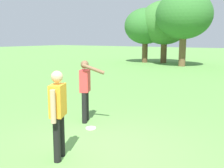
{
  "coord_description": "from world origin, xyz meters",
  "views": [
    {
      "loc": [
        2.95,
        -4.05,
        2.2
      ],
      "look_at": [
        -0.97,
        1.76,
        1.0
      ],
      "focal_mm": 42.88,
      "sensor_mm": 36.0,
      "label": 1
    }
  ],
  "objects": [
    {
      "name": "person_thrower",
      "position": [
        -1.48,
        1.27,
        0.96
      ],
      "size": [
        0.82,
        0.55,
        1.64
      ],
      "color": "black",
      "rests_on": "ground"
    },
    {
      "name": "tree_tall_left",
      "position": [
        -8.33,
        18.07,
        3.25
      ],
      "size": [
        3.77,
        3.77,
        4.89
      ],
      "color": "brown",
      "rests_on": "ground"
    },
    {
      "name": "person_catcher",
      "position": [
        -0.45,
        -0.74,
        0.94
      ],
      "size": [
        0.37,
        0.55,
        1.64
      ],
      "color": "black",
      "rests_on": "ground"
    },
    {
      "name": "ground_plane",
      "position": [
        0.0,
        0.0,
        0.0
      ],
      "size": [
        120.0,
        120.0,
        0.0
      ],
      "primitive_type": "plane",
      "color": "#609947"
    },
    {
      "name": "tree_broad_center",
      "position": [
        -6.69,
        18.56,
        3.54
      ],
      "size": [
        4.51,
        4.51,
        5.47
      ],
      "color": "brown",
      "rests_on": "ground"
    },
    {
      "name": "frisbee",
      "position": [
        -1.02,
        0.9,
        0.01
      ],
      "size": [
        0.26,
        0.26,
        0.03
      ],
      "primitive_type": "cylinder",
      "color": "white",
      "rests_on": "ground"
    },
    {
      "name": "tree_far_right",
      "position": [
        -4.31,
        16.68,
        3.96
      ],
      "size": [
        4.36,
        4.36,
        5.84
      ],
      "color": "brown",
      "rests_on": "ground"
    }
  ]
}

